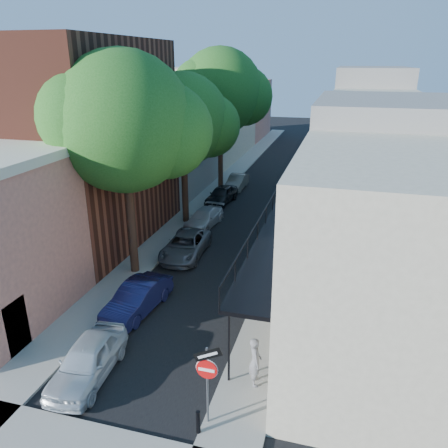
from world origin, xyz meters
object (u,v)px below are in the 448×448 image
Objects in this scene: oak_near at (134,125)px; parked_car_b at (137,298)px; oak_mid at (189,121)px; parked_car_f at (237,182)px; parked_car_a at (88,360)px; parked_car_d at (204,218)px; parked_car_e at (222,195)px; parked_car_c at (186,245)px; oak_far at (226,92)px; sign_post at (207,372)px; bollard at (198,422)px; pedestrian at (255,361)px.

oak_near is 2.73× the size of parked_car_b.
oak_near is 8.01m from oak_mid.
parked_car_a is at bearing -87.59° from parked_car_f.
parked_car_d is 1.02× the size of parked_car_e.
parked_car_a is 0.89× the size of parked_car_c.
oak_far reaches higher than parked_car_c.
oak_near is (-6.53, 9.29, 5.84)m from sign_post.
oak_mid is 8.03m from parked_car_e.
parked_car_b is (1.47, -3.81, -7.19)m from oak_near.
parked_car_e is (-0.25, 5.33, 0.09)m from parked_car_d.
parked_car_d is (1.01, -9.55, -7.67)m from oak_far.
parked_car_b is 0.90× the size of parked_car_c.
parked_car_b reaches higher than bollard.
parked_car_f is at bearing 86.68° from oak_near.
oak_mid is 8.55m from parked_car_c.
parked_car_c is at bearing -87.23° from parked_car_f.
parked_car_e is (0.77, 12.79, -7.20)m from oak_near.
parked_car_b reaches higher than parked_car_d.
sign_post is 27.80m from oak_far.
parked_car_d is (1.02, 7.46, -7.29)m from oak_near.
parked_car_c reaches higher than parked_car_d.
parked_car_e is at bearing 104.61° from sign_post.
pedestrian is at bearing -64.14° from parked_car_e.
parked_car_b is at bearing -68.93° from oak_near.
parked_car_a reaches higher than parked_car_c.
sign_post is 0.72× the size of parked_car_a.
oak_mid is 13.47m from parked_car_b.
parked_car_a is at bearing -80.53° from parked_car_e.
parked_car_d is 2.20× the size of pedestrian.
parked_car_c is 10.30m from parked_car_e.
parked_car_f is (0.22, 4.24, -0.04)m from parked_car_e.
parked_car_d is at bearing -25.61° from oak_mid.
bollard is 0.17× the size of parked_car_c.
pedestrian reaches higher than parked_car_b.
parked_car_e is 2.16× the size of pedestrian.
oak_mid reaches higher than parked_car_d.
oak_mid is (-6.58, 17.26, 5.02)m from sign_post.
parked_car_d is (-5.51, 16.74, -1.45)m from sign_post.
oak_mid is (-0.05, 7.97, -0.82)m from oak_near.
parked_car_e reaches higher than parked_car_c.
oak_mid reaches higher than pedestrian.
oak_near is at bearing -89.63° from oak_mid.
parked_car_a is at bearing -80.89° from parked_car_d.
oak_near reaches higher than parked_car_b.
parked_car_e is (-0.91, 21.06, -0.02)m from parked_car_a.
parked_car_c is (1.53, -5.46, -6.41)m from oak_mid.
oak_far is at bearing 103.35° from bollard.
oak_mid is 17.99m from pedestrian.
oak_near is at bearing -92.48° from parked_car_f.
parked_car_b is (-5.06, 5.48, -1.35)m from sign_post.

